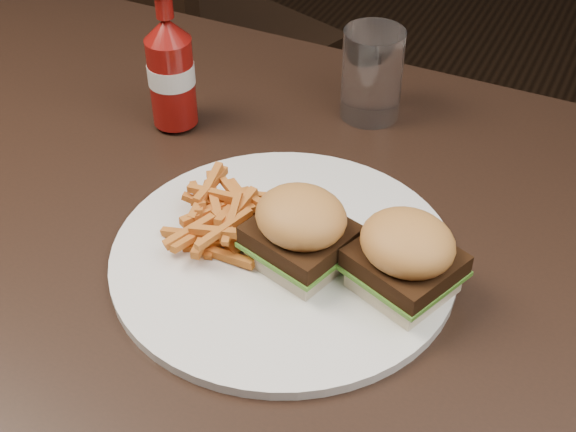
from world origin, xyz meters
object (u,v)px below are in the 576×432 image
at_px(chair_far, 206,44).
at_px(plate, 284,257).
at_px(ketchup_bottle, 172,81).
at_px(tumbler, 372,75).
at_px(dining_table, 222,234).

bearing_deg(chair_far, plate, 143.61).
height_order(ketchup_bottle, tumbler, ketchup_bottle).
distance_m(dining_table, tumbler, 0.28).
bearing_deg(dining_table, ketchup_bottle, 135.75).
bearing_deg(tumbler, dining_table, -104.00).
bearing_deg(ketchup_bottle, dining_table, -44.25).
height_order(dining_table, tumbler, tumbler).
distance_m(dining_table, chair_far, 1.05).
bearing_deg(plate, ketchup_bottle, 144.33).
xyz_separation_m(chair_far, plate, (0.63, -0.87, 0.33)).
height_order(dining_table, chair_far, dining_table).
height_order(chair_far, plate, plate).
distance_m(chair_far, ketchup_bottle, 0.90).
bearing_deg(ketchup_bottle, plate, -35.67).
relative_size(chair_far, plate, 1.35).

